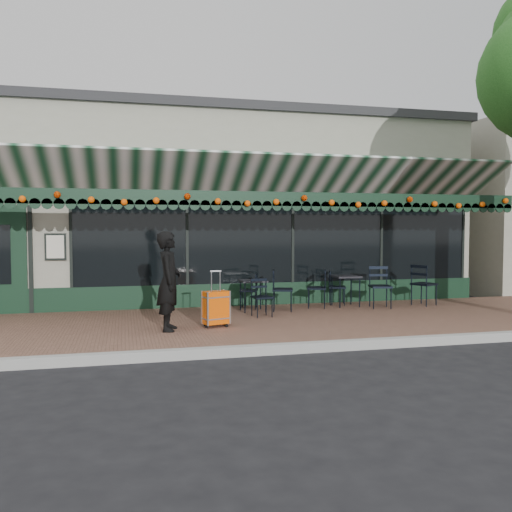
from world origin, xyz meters
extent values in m
plane|color=black|center=(0.00, 0.00, 0.00)|extent=(80.00, 80.00, 0.00)
cube|color=brown|center=(0.00, 2.00, 0.07)|extent=(18.00, 4.00, 0.15)
cube|color=#9E9E99|center=(0.00, -0.08, 0.07)|extent=(18.00, 0.16, 0.15)
cube|color=gray|center=(0.00, 8.00, 2.25)|extent=(12.00, 8.00, 4.50)
cube|color=black|center=(1.20, 3.98, 1.65)|extent=(9.20, 0.04, 2.00)
cube|color=silver|center=(-3.70, 3.94, 1.50)|extent=(0.42, 0.04, 0.55)
cube|color=black|center=(0.00, 2.52, 2.46)|extent=(12.00, 0.03, 0.28)
cylinder|color=#FF6108|center=(0.00, 2.46, 2.44)|extent=(11.60, 0.12, 0.12)
imported|color=black|center=(-1.60, 1.40, 0.99)|extent=(0.51, 0.67, 1.68)
cube|color=#EA5407|center=(-0.78, 1.54, 0.49)|extent=(0.48, 0.35, 0.57)
cube|color=black|center=(-0.78, 1.54, 0.18)|extent=(0.48, 0.35, 0.06)
cube|color=silver|center=(-0.78, 1.54, 0.96)|extent=(0.19, 0.08, 0.35)
cube|color=black|center=(2.43, 3.33, 0.81)|extent=(0.55, 0.55, 0.04)
cylinder|color=black|center=(2.20, 3.10, 0.47)|extent=(0.03, 0.03, 0.64)
cylinder|color=black|center=(2.66, 3.10, 0.47)|extent=(0.03, 0.03, 0.64)
cylinder|color=black|center=(2.20, 3.56, 0.47)|extent=(0.03, 0.03, 0.64)
cylinder|color=black|center=(2.66, 3.56, 0.47)|extent=(0.03, 0.03, 0.64)
cube|color=black|center=(0.27, 3.12, 0.78)|extent=(0.53, 0.53, 0.04)
cylinder|color=black|center=(0.05, 2.90, 0.46)|extent=(0.03, 0.03, 0.61)
cylinder|color=black|center=(0.49, 2.90, 0.46)|extent=(0.03, 0.03, 0.61)
cylinder|color=black|center=(0.05, 3.34, 0.46)|extent=(0.03, 0.03, 0.61)
cylinder|color=black|center=(0.49, 3.34, 0.46)|extent=(0.03, 0.03, 0.61)
camera|label=1|loc=(-2.34, -7.79, 1.89)|focal=38.00mm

